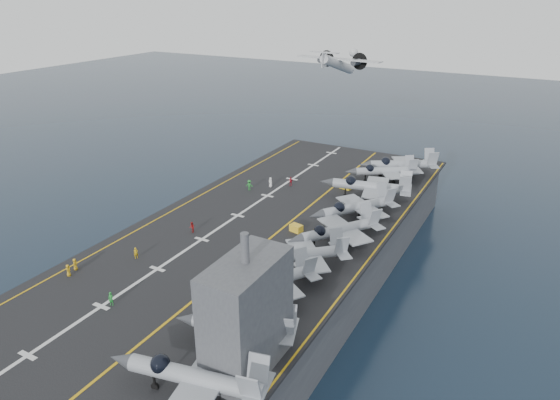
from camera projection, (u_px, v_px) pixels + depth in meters
The scene contains 30 objects.
ground at pixel (269, 277), 85.83m from camera, with size 500.00×500.00×0.00m, color #142135.
hull at pixel (269, 252), 83.88m from camera, with size 36.00×90.00×10.00m, color #56595E.
flight_deck at pixel (268, 224), 81.85m from camera, with size 38.00×92.00×0.40m, color black.
foul_line at pixel (284, 227), 80.44m from camera, with size 0.35×90.00×0.02m, color gold.
landing_centerline at pixel (238, 215), 84.43m from camera, with size 0.50×90.00×0.02m, color silver.
deck_edge_port at pixel (186, 203), 89.30m from camera, with size 0.25×90.00×0.02m, color gold.
deck_edge_stbd at pixel (377, 249), 73.56m from camera, with size 0.25×90.00×0.02m, color gold.
island_superstructure at pixel (247, 303), 47.98m from camera, with size 5.00×10.00×15.00m, color #56595E, non-canonical shape.
fighter_jet_0 at pixel (195, 376), 45.53m from camera, with size 17.68×13.47×5.54m, color #949AA3, non-canonical shape.
fighter_jet_1 at pixel (243, 325), 53.25m from camera, with size 15.49×12.68×4.64m, color #8D939C, non-canonical shape.
fighter_jet_2 at pixel (269, 280), 61.02m from camera, with size 15.98×17.28×4.99m, color gray, non-canonical shape.
fighter_jet_3 at pixel (301, 254), 66.91m from camera, with size 17.59×17.30×5.14m, color gray, non-canonical shape.
fighter_jet_4 at pixel (339, 229), 73.74m from camera, with size 17.03×18.25×5.27m, color #99A3AB, non-canonical shape.
fighter_jet_5 at pixel (357, 206), 81.36m from camera, with size 17.53×18.70×5.41m, color #969DA4, non-canonical shape.
fighter_jet_6 at pixel (371, 185), 89.50m from camera, with size 18.44×14.32×5.70m, color #99A1A9, non-canonical shape.
fighter_jet_7 at pixel (385, 170), 98.36m from camera, with size 17.09×15.81×4.94m, color #999FA8, non-canonical shape.
fighter_jet_8 at pixel (403, 163), 101.17m from camera, with size 18.98×17.17×5.49m, color #90979E, non-canonical shape.
tow_cart_a at pixel (216, 300), 60.51m from camera, with size 2.25×1.67×1.22m, color gold, non-canonical shape.
tow_cart_b at pixel (296, 228), 78.69m from camera, with size 2.14×1.64×1.15m, color yellow, non-canonical shape.
tow_cart_c at pixel (346, 186), 95.59m from camera, with size 2.37×1.79×1.28m, color gold, non-canonical shape.
crew_0 at pixel (75, 264), 67.82m from camera, with size 1.11×1.21×1.68m, color gold.
crew_1 at pixel (136, 253), 70.74m from camera, with size 1.12×1.20×1.67m, color gold.
crew_2 at pixel (192, 227), 78.27m from camera, with size 1.25×1.25×1.76m, color #B21919.
crew_3 at pixel (249, 185), 94.83m from camera, with size 1.36×1.07×2.00m, color #218A2C.
crew_4 at pixel (291, 181), 96.91m from camera, with size 1.30×1.22×1.81m, color #B11324.
crew_5 at pixel (271, 182), 96.36m from camera, with size 1.37×1.18×1.92m, color white.
crew_6 at pixel (111, 299), 60.16m from camera, with size 1.23×0.99×1.79m, color #1E8C30.
crew_7 at pixel (225, 266), 67.37m from camera, with size 1.24×1.03×1.76m, color yellow.
transport_plane at pixel (338, 64), 131.70m from camera, with size 25.94×19.09×5.74m, color silver, non-canonical shape.
crew_8 at pixel (68, 270), 66.37m from camera, with size 1.11×1.21×1.68m, color gold.
Camera 1 is at (37.23, -63.79, 45.74)m, focal length 32.00 mm.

